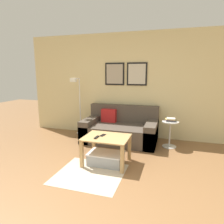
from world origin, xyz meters
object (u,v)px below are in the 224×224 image
object	(u,v)px
remote_control	(97,137)
storage_bin	(106,158)
side_table	(170,132)
coffee_table	(107,142)
floor_lamp	(77,98)
cell_phone	(103,135)
couch	(120,130)
book_stack	(171,120)

from	to	relation	value
remote_control	storage_bin	bearing A→B (deg)	27.26
side_table	remote_control	world-z (taller)	side_table
storage_bin	coffee_table	bearing A→B (deg)	89.45
floor_lamp	cell_phone	size ratio (longest dim) A/B	10.49
coffee_table	remote_control	world-z (taller)	remote_control
storage_bin	cell_phone	world-z (taller)	cell_phone
couch	remote_control	distance (m)	1.37
side_table	storage_bin	bearing A→B (deg)	-130.86
side_table	remote_control	distance (m)	1.76
side_table	remote_control	xyz separation A→B (m)	(-1.19, -1.28, 0.16)
remote_control	couch	bearing A→B (deg)	89.50
floor_lamp	book_stack	distance (m)	2.33
coffee_table	floor_lamp	xyz separation A→B (m)	(-1.24, 1.34, 0.59)
couch	side_table	xyz separation A→B (m)	(1.13, -0.07, 0.07)
coffee_table	side_table	bearing A→B (deg)	48.23
coffee_table	book_stack	world-z (taller)	book_stack
couch	book_stack	world-z (taller)	couch
couch	remote_control	xyz separation A→B (m)	(-0.06, -1.35, 0.23)
storage_bin	side_table	bearing A→B (deg)	49.14
book_stack	remote_control	world-z (taller)	book_stack
couch	remote_control	bearing A→B (deg)	-92.76
remote_control	cell_phone	world-z (taller)	remote_control
floor_lamp	book_stack	xyz separation A→B (m)	(2.29, -0.15, -0.37)
storage_bin	cell_phone	distance (m)	0.41
couch	side_table	world-z (taller)	couch
coffee_table	storage_bin	size ratio (longest dim) A/B	1.28
couch	book_stack	distance (m)	1.18
couch	floor_lamp	world-z (taller)	floor_lamp
couch	remote_control	size ratio (longest dim) A/B	11.30
side_table	book_stack	bearing A→B (deg)	80.56
coffee_table	cell_phone	distance (m)	0.15
side_table	remote_control	size ratio (longest dim) A/B	3.81
storage_bin	floor_lamp	bearing A→B (deg)	132.03
storage_bin	book_stack	size ratio (longest dim) A/B	2.70
remote_control	book_stack	bearing A→B (deg)	49.60
coffee_table	floor_lamp	size ratio (longest dim) A/B	0.54
storage_bin	side_table	size ratio (longest dim) A/B	1.08
coffee_table	side_table	size ratio (longest dim) A/B	1.38
storage_bin	remote_control	distance (m)	0.43
storage_bin	floor_lamp	size ratio (longest dim) A/B	0.42
coffee_table	side_table	xyz separation A→B (m)	(1.05, 1.17, -0.05)
couch	floor_lamp	size ratio (longest dim) A/B	1.15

